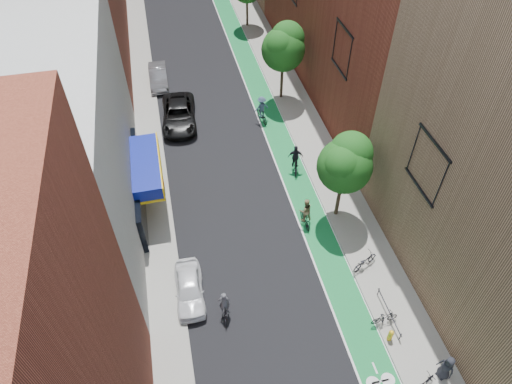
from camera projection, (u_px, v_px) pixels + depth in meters
ground at (298, 380)px, 22.72m from camera, size 160.00×160.00×0.00m
bike_lane at (258, 88)px, 41.04m from camera, size 2.00×68.00×0.01m
sidewalk_left at (146, 101)px, 39.44m from camera, size 2.00×68.00×0.15m
sidewalk_right at (285, 84)px, 41.38m from camera, size 3.00×68.00×0.15m
building_left_white at (52, 143)px, 26.25m from camera, size 8.00×20.00×12.00m
tree_near at (346, 162)px, 27.09m from camera, size 3.40×3.36×6.42m
tree_mid at (284, 46)px, 36.46m from camera, size 3.55×3.53×6.74m
parked_car_white at (189, 288)px, 25.64m from camera, size 1.72×3.99×1.34m
parked_car_black at (179, 114)px, 36.90m from camera, size 3.13×5.95×1.60m
parked_car_silver at (158, 76)px, 41.01m from camera, size 1.65×4.49×1.47m
cyclist_lead at (225, 308)px, 24.76m from camera, size 0.83×1.78×2.02m
cyclist_lane_near at (305, 214)px, 29.22m from camera, size 0.90×1.68×2.13m
cyclist_lane_mid at (295, 162)px, 32.87m from camera, size 1.16×2.01×2.19m
cyclist_lane_far at (262, 110)px, 36.97m from camera, size 1.33×1.92×2.22m
parked_bike_near at (423, 383)px, 22.04m from camera, size 1.65×1.10×0.82m
parked_bike_mid at (385, 318)px, 24.44m from camera, size 1.53×0.48×0.91m
parked_bike_far at (365, 261)px, 26.98m from camera, size 1.95×1.35×0.97m
pedestrian at (446, 368)px, 22.12m from camera, size 0.79×0.98×1.75m
fire_hydrant at (391, 335)px, 23.77m from camera, size 0.28×0.28×0.81m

